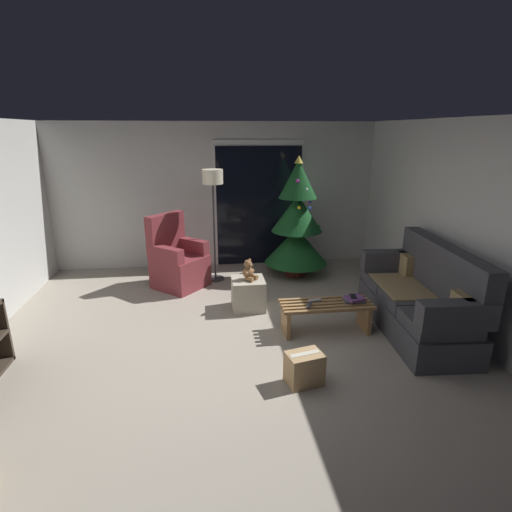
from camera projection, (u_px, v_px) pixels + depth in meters
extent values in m
plane|color=#9E9384|center=(229.00, 347.00, 4.56)|extent=(7.00, 7.00, 0.00)
cube|color=beige|center=(216.00, 196.00, 7.09)|extent=(5.72, 0.12, 2.50)
cube|color=beige|center=(480.00, 232.00, 4.54)|extent=(0.12, 6.00, 2.50)
cube|color=silver|center=(259.00, 204.00, 7.16)|extent=(1.60, 0.02, 2.20)
cube|color=black|center=(259.00, 207.00, 7.15)|extent=(1.50, 0.02, 2.10)
cube|color=#3D3D42|center=(413.00, 318.00, 4.90)|extent=(0.89, 1.95, 0.34)
cube|color=#3D3D42|center=(439.00, 323.00, 4.23)|extent=(0.72, 0.65, 0.14)
cube|color=#3D3D42|center=(413.00, 300.00, 4.82)|extent=(0.72, 0.65, 0.14)
cube|color=#3D3D42|center=(393.00, 281.00, 5.41)|extent=(0.72, 0.65, 0.14)
cube|color=#3D3D42|center=(444.00, 270.00, 4.73)|extent=(0.33, 1.91, 0.60)
cube|color=#3D3D42|center=(456.00, 315.00, 3.93)|extent=(0.77, 0.25, 0.28)
cube|color=#3D3D42|center=(389.00, 261.00, 5.59)|extent=(0.77, 0.25, 0.28)
cube|color=#997F51|center=(404.00, 286.00, 5.04)|extent=(0.66, 0.94, 0.02)
cube|color=#997F51|center=(463.00, 308.00, 4.11)|extent=(0.14, 0.33, 0.28)
cube|color=#997F51|center=(406.00, 264.00, 5.44)|extent=(0.14, 0.33, 0.28)
cube|color=#9E7547|center=(331.00, 311.00, 4.66)|extent=(1.10, 0.05, 0.04)
cube|color=#9E7547|center=(328.00, 307.00, 4.74)|extent=(1.10, 0.05, 0.04)
cube|color=#9E7547|center=(326.00, 304.00, 4.82)|extent=(1.10, 0.05, 0.04)
cube|color=#9E7547|center=(324.00, 301.00, 4.91)|extent=(1.10, 0.05, 0.04)
cube|color=#9E7547|center=(322.00, 299.00, 4.99)|extent=(1.10, 0.05, 0.04)
cube|color=#9E7547|center=(286.00, 321.00, 4.82)|extent=(0.05, 0.36, 0.34)
cube|color=#9E7547|center=(364.00, 316.00, 4.94)|extent=(0.05, 0.36, 0.34)
cube|color=#ADADB2|center=(315.00, 300.00, 4.86)|extent=(0.16, 0.07, 0.02)
cube|color=#333338|center=(309.00, 305.00, 4.73)|extent=(0.09, 0.16, 0.02)
cube|color=#4C4C51|center=(354.00, 300.00, 4.86)|extent=(0.26, 0.19, 0.03)
cube|color=#6B3D7A|center=(355.00, 298.00, 4.84)|extent=(0.24, 0.23, 0.03)
cube|color=black|center=(353.00, 296.00, 4.85)|extent=(0.09, 0.15, 0.01)
cylinder|color=#4C1E19|center=(295.00, 272.00, 6.84)|extent=(0.36, 0.36, 0.10)
cylinder|color=brown|center=(296.00, 266.00, 6.80)|extent=(0.08, 0.08, 0.12)
cone|color=#14471E|center=(296.00, 245.00, 6.70)|extent=(1.05, 1.05, 0.60)
cone|color=#14471E|center=(297.00, 213.00, 6.53)|extent=(0.83, 0.83, 0.60)
cone|color=#14471E|center=(298.00, 179.00, 6.37)|extent=(0.61, 0.61, 0.60)
sphere|color=#B233A5|center=(298.00, 181.00, 6.22)|extent=(0.06, 0.06, 0.06)
sphere|color=#1E8C33|center=(319.00, 226.00, 6.68)|extent=(0.06, 0.06, 0.06)
sphere|color=gold|center=(299.00, 208.00, 6.23)|extent=(0.06, 0.06, 0.06)
sphere|color=#1E8C33|center=(310.00, 191.00, 6.32)|extent=(0.06, 0.06, 0.06)
sphere|color=#B233A5|center=(308.00, 201.00, 6.27)|extent=(0.06, 0.06, 0.06)
sphere|color=white|center=(306.00, 190.00, 6.25)|extent=(0.06, 0.06, 0.06)
sphere|color=blue|center=(309.00, 208.00, 6.28)|extent=(0.06, 0.06, 0.06)
sphere|color=blue|center=(310.00, 202.00, 6.29)|extent=(0.06, 0.06, 0.06)
cone|color=#EAD14C|center=(299.00, 159.00, 6.28)|extent=(0.14, 0.14, 0.12)
cube|color=maroon|center=(181.00, 277.00, 6.29)|extent=(0.96, 0.96, 0.31)
cube|color=maroon|center=(180.00, 262.00, 6.22)|extent=(0.96, 0.96, 0.18)
cube|color=maroon|center=(166.00, 234.00, 6.24)|extent=(0.57, 0.62, 0.64)
cube|color=maroon|center=(193.00, 246.00, 6.37)|extent=(0.53, 0.49, 0.22)
cube|color=maroon|center=(167.00, 255.00, 5.93)|extent=(0.53, 0.49, 0.22)
cylinder|color=#2D2D30|center=(216.00, 279.00, 6.64)|extent=(0.28, 0.28, 0.02)
cylinder|color=#2D2D30|center=(214.00, 232.00, 6.40)|extent=(0.03, 0.03, 1.55)
cylinder|color=beige|center=(213.00, 177.00, 6.14)|extent=(0.32, 0.32, 0.22)
cube|color=#B2A893|center=(248.00, 294.00, 5.50)|extent=(0.44, 0.44, 0.42)
cylinder|color=brown|center=(254.00, 277.00, 5.44)|extent=(0.12, 0.12, 0.06)
cylinder|color=brown|center=(249.00, 279.00, 5.36)|extent=(0.12, 0.12, 0.06)
sphere|color=brown|center=(248.00, 272.00, 5.41)|extent=(0.15, 0.15, 0.15)
sphere|color=brown|center=(248.00, 264.00, 5.38)|extent=(0.11, 0.11, 0.11)
sphere|color=#A37A51|center=(251.00, 265.00, 5.35)|extent=(0.04, 0.04, 0.04)
sphere|color=brown|center=(250.00, 260.00, 5.39)|extent=(0.04, 0.04, 0.04)
sphere|color=brown|center=(246.00, 261.00, 5.33)|extent=(0.04, 0.04, 0.04)
sphere|color=brown|center=(252.00, 271.00, 5.45)|extent=(0.06, 0.06, 0.06)
sphere|color=brown|center=(246.00, 273.00, 5.34)|extent=(0.06, 0.06, 0.06)
cube|color=tan|center=(304.00, 368.00, 3.87)|extent=(0.39, 0.31, 0.32)
cube|color=beige|center=(305.00, 354.00, 3.82)|extent=(0.31, 0.13, 0.00)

